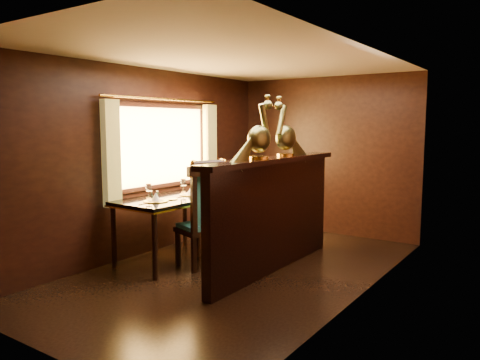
{
  "coord_description": "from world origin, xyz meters",
  "views": [
    {
      "loc": [
        3.11,
        -4.46,
        1.75
      ],
      "look_at": [
        -0.18,
        0.32,
        1.06
      ],
      "focal_mm": 35.0,
      "sensor_mm": 36.0,
      "label": 1
    }
  ],
  "objects_px": {
    "chair_right": "(225,205)",
    "peacock_left": "(259,127)",
    "dining_table": "(171,204)",
    "peacock_right": "(286,127)",
    "chair_left": "(205,212)"
  },
  "relations": [
    {
      "from": "dining_table",
      "to": "peacock_right",
      "type": "bearing_deg",
      "value": 31.11
    },
    {
      "from": "chair_right",
      "to": "chair_left",
      "type": "bearing_deg",
      "value": -88.99
    },
    {
      "from": "peacock_left",
      "to": "chair_left",
      "type": "bearing_deg",
      "value": -173.52
    },
    {
      "from": "peacock_left",
      "to": "peacock_right",
      "type": "height_order",
      "value": "peacock_left"
    },
    {
      "from": "dining_table",
      "to": "peacock_right",
      "type": "distance_m",
      "value": 1.73
    },
    {
      "from": "chair_right",
      "to": "peacock_left",
      "type": "bearing_deg",
      "value": -41.7
    },
    {
      "from": "dining_table",
      "to": "chair_left",
      "type": "distance_m",
      "value": 0.53
    },
    {
      "from": "chair_right",
      "to": "dining_table",
      "type": "bearing_deg",
      "value": -134.61
    },
    {
      "from": "chair_left",
      "to": "peacock_left",
      "type": "height_order",
      "value": "peacock_left"
    },
    {
      "from": "chair_left",
      "to": "chair_right",
      "type": "height_order",
      "value": "chair_left"
    },
    {
      "from": "peacock_left",
      "to": "chair_right",
      "type": "bearing_deg",
      "value": 149.0
    },
    {
      "from": "peacock_left",
      "to": "peacock_right",
      "type": "relative_size",
      "value": 1.01
    },
    {
      "from": "chair_left",
      "to": "peacock_right",
      "type": "relative_size",
      "value": 1.87
    },
    {
      "from": "chair_right",
      "to": "peacock_right",
      "type": "bearing_deg",
      "value": -3.73
    },
    {
      "from": "dining_table",
      "to": "chair_left",
      "type": "bearing_deg",
      "value": 3.35
    }
  ]
}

